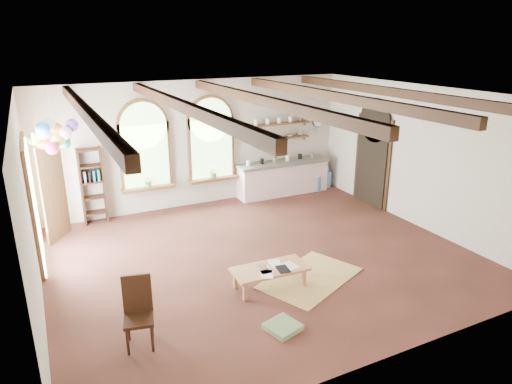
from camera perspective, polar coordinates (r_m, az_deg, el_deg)
floor at (r=9.24m, az=0.63°, el=-8.03°), size 8.00×8.00×0.00m
ceiling_beams at (r=8.32m, az=0.71°, el=11.40°), size 6.20×6.80×0.18m
window_left at (r=11.32m, az=-13.70°, el=5.28°), size 1.30×0.28×2.20m
window_right at (r=11.79m, az=-5.61°, el=6.25°), size 1.30×0.28×2.20m
left_doorway at (r=9.64m, az=-26.08°, el=-1.45°), size 0.10×1.90×2.50m
right_doorway at (r=12.12m, az=14.26°, el=3.52°), size 0.10×1.30×2.40m
kitchen_counter at (r=12.71m, az=3.38°, el=1.84°), size 2.68×0.62×0.94m
wall_shelf_lower at (r=12.59m, az=3.06°, el=6.73°), size 1.70×0.24×0.04m
wall_shelf_upper at (r=12.52m, az=3.09°, el=8.52°), size 1.70×0.24×0.04m
wall_clock at (r=13.23m, az=7.73°, el=8.72°), size 0.32×0.04×0.32m
bookshelf at (r=11.21m, az=-19.75°, el=0.68°), size 0.53×0.32×1.80m
coffee_table at (r=8.04m, az=1.75°, el=-9.73°), size 1.34×0.65×0.38m
side_chair at (r=6.90m, az=-14.35°, el=-15.99°), size 0.49×0.49×1.03m
floor_mat at (r=8.51m, az=6.80°, el=-10.61°), size 2.17×1.80×0.02m
floor_cushion at (r=7.16m, az=3.36°, el=-16.46°), size 0.57×0.57×0.08m
water_jug_a at (r=13.52m, az=8.72°, el=1.75°), size 0.32×0.32×0.61m
water_jug_b at (r=13.16m, az=7.53°, el=1.23°), size 0.29×0.29×0.56m
balloon_cluster at (r=9.83m, az=-23.95°, el=6.51°), size 0.95×0.95×1.16m
table_book at (r=7.99m, az=0.18°, el=-9.46°), size 0.19×0.26×0.02m
tablet at (r=7.97m, az=3.37°, el=-9.60°), size 0.23×0.31×0.01m
potted_plant_left at (r=11.42m, az=-13.28°, el=1.36°), size 0.27×0.23×0.30m
potted_plant_right at (r=11.89m, az=-5.31°, el=2.47°), size 0.27×0.23×0.30m
shelf_cup_a at (r=12.24m, az=-0.02°, el=6.73°), size 0.12×0.10×0.10m
shelf_cup_b at (r=12.39m, az=1.44°, el=6.87°), size 0.10×0.10×0.09m
shelf_bowl_a at (r=12.56m, az=2.87°, el=6.92°), size 0.22×0.22×0.05m
shelf_bowl_b at (r=12.73m, az=4.25°, el=7.07°), size 0.20×0.20×0.06m
shelf_vase at (r=12.90m, az=5.62°, el=7.48°), size 0.18×0.18×0.19m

